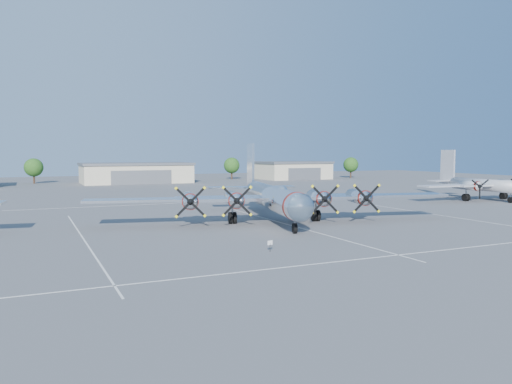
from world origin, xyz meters
name	(u,v)px	position (x,y,z in m)	size (l,w,h in m)	color
ground	(274,221)	(0.00, 0.00, 0.00)	(260.00, 260.00, 0.00)	#505052
parking_lines	(281,223)	(0.00, -1.75, 0.01)	(60.00, 50.08, 0.01)	silver
hangar_center	(136,173)	(0.00, 81.96, 2.71)	(28.60, 14.60, 5.40)	beige
hangar_east	(293,170)	(48.00, 81.96, 2.71)	(20.60, 14.60, 5.40)	beige
tree_west	(34,168)	(-25.00, 90.00, 4.22)	(4.80, 4.80, 6.64)	#382619
tree_east	(232,165)	(30.00, 88.00, 4.22)	(4.80, 4.80, 6.64)	#382619
tree_far_east	(351,165)	(68.00, 80.00, 4.22)	(4.80, 4.80, 6.64)	#382619
main_bomber_b29	(271,220)	(-0.16, 0.42, 0.00)	(42.51, 29.08, 9.40)	white
twin_engine_east	(480,200)	(44.45, 9.00, 0.00)	(27.23, 19.58, 8.63)	#B2B3B8
info_placard	(270,244)	(-8.72, -16.59, 0.66)	(0.49, 0.14, 0.94)	black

